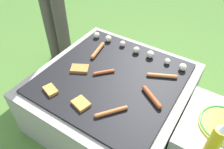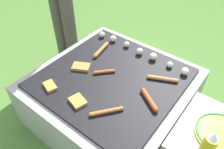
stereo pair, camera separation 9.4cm
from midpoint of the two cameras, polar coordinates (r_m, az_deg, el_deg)
ground_plane at (r=1.71m, az=-1.60°, el=-10.51°), size 14.00×14.00×0.00m
grill at (r=1.56m, az=-1.73°, el=-6.10°), size 0.96×0.96×0.40m
side_ledge at (r=1.44m, az=22.74°, el=-17.17°), size 0.41×0.45×0.40m
sausage_mid_right at (r=1.21m, az=-2.44°, el=-9.75°), size 0.13×0.16×0.02m
sausage_front_center at (r=1.43m, az=-4.00°, el=0.52°), size 0.11×0.11×0.02m
sausage_back_left at (r=1.29m, az=8.28°, el=-5.88°), size 0.17×0.12×0.03m
sausage_back_center at (r=1.62m, az=-5.38°, el=6.25°), size 0.06×0.20×0.03m
sausage_front_left at (r=1.43m, az=11.13°, el=-0.34°), size 0.18×0.10×0.03m
bread_slice_left at (r=1.38m, az=-17.66°, el=-3.96°), size 0.11×0.09×0.02m
bread_slice_center at (r=1.48m, az=-10.22°, el=1.47°), size 0.14×0.12×0.02m
bread_slice_right at (r=1.27m, az=-10.24°, el=-7.53°), size 0.11×0.10×0.02m
mushroom_row at (r=1.61m, az=4.72°, el=6.48°), size 0.76×0.07×0.05m
plate_colorful at (r=1.28m, az=25.32°, el=-11.98°), size 0.26×0.26×0.02m
condiment_bottle at (r=1.07m, az=22.99°, el=-15.84°), size 0.06×0.06×0.23m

